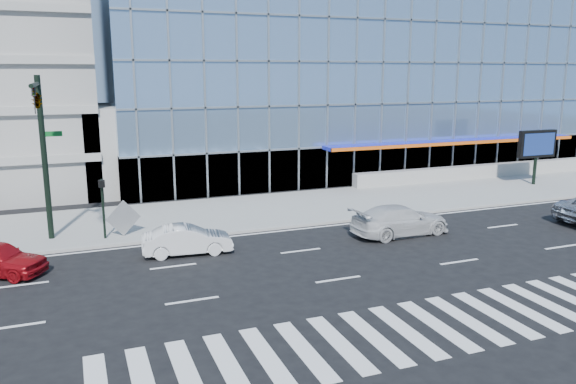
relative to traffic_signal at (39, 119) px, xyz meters
name	(u,v)px	position (x,y,z in m)	size (l,w,h in m)	color
ground	(301,251)	(11.00, -4.57, -6.16)	(160.00, 160.00, 0.00)	black
sidewalk	(250,211)	(11.00, 3.43, -6.09)	(120.00, 8.00, 0.15)	gray
theatre_building	(332,80)	(25.00, 21.43, 1.34)	(42.00, 26.00, 15.00)	#7296BE
ramp_block	(127,147)	(5.00, 13.43, -3.16)	(6.00, 8.00, 6.00)	gray
retaining_wall	(519,168)	(35.00, 7.03, -5.51)	(30.00, 0.80, 1.00)	gray
traffic_signal	(39,119)	(0.00, 0.00, 0.00)	(1.14, 5.74, 8.00)	black
ped_signal_post	(103,200)	(2.50, 0.37, -4.02)	(0.30, 0.33, 3.00)	black
marquee_sign	(537,145)	(33.00, 3.42, -3.10)	(3.20, 0.43, 4.00)	black
white_suv	(400,220)	(16.85, -3.91, -5.39)	(2.17, 5.33, 1.55)	silver
white_sedan	(187,240)	(5.93, -3.07, -5.49)	(1.43, 4.10, 1.35)	silver
tilted_panel	(123,218)	(3.44, 0.57, -5.10)	(1.30, 0.06, 1.30)	gray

